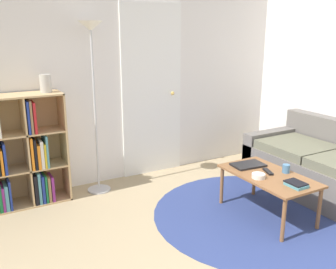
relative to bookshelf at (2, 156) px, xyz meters
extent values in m
cube|color=silver|center=(1.39, 0.21, 0.74)|extent=(7.42, 0.05, 2.60)
cube|color=white|center=(1.78, 0.18, 0.48)|extent=(0.80, 0.02, 2.09)
sphere|color=tan|center=(2.06, 0.15, 0.44)|extent=(0.04, 0.04, 0.04)
cylinder|color=navy|center=(2.13, -1.38, -0.56)|extent=(2.03, 2.03, 0.01)
cube|color=tan|center=(0.62, 0.00, 0.02)|extent=(0.02, 0.34, 1.16)
cube|color=tan|center=(0.05, 0.00, 0.59)|extent=(1.16, 0.34, 0.02)
cube|color=tan|center=(0.05, 0.00, -0.55)|extent=(1.16, 0.34, 0.02)
cube|color=tan|center=(0.05, 0.16, 0.02)|extent=(1.16, 0.02, 1.16)
cube|color=tan|center=(0.23, 0.00, 0.02)|extent=(0.02, 0.32, 1.13)
cube|color=tan|center=(0.05, 0.00, -0.17)|extent=(1.13, 0.32, 0.02)
cube|color=tan|center=(0.05, 0.00, 0.21)|extent=(1.13, 0.32, 0.02)
cube|color=#7F287A|center=(-0.05, -0.05, -0.42)|extent=(0.02, 0.23, 0.25)
cube|color=teal|center=(-0.02, -0.06, -0.41)|extent=(0.03, 0.21, 0.27)
cube|color=navy|center=(0.02, -0.04, -0.39)|extent=(0.02, 0.24, 0.31)
cube|color=black|center=(0.27, -0.06, -0.38)|extent=(0.03, 0.21, 0.32)
cube|color=teal|center=(0.30, -0.07, -0.37)|extent=(0.03, 0.19, 0.34)
cube|color=navy|center=(0.34, -0.05, -0.39)|extent=(0.03, 0.22, 0.30)
cube|color=#196B38|center=(0.37, -0.06, -0.40)|extent=(0.02, 0.22, 0.29)
cube|color=olive|center=(0.40, -0.03, -0.41)|extent=(0.03, 0.27, 0.27)
cube|color=#7F287A|center=(0.44, -0.06, -0.41)|extent=(0.03, 0.21, 0.27)
cube|color=orange|center=(-0.02, -0.04, -0.03)|extent=(0.02, 0.26, 0.25)
cube|color=navy|center=(0.01, -0.04, 0.00)|extent=(0.02, 0.25, 0.31)
cube|color=orange|center=(0.26, -0.05, 0.01)|extent=(0.02, 0.23, 0.33)
cube|color=black|center=(0.30, -0.05, 0.00)|extent=(0.02, 0.24, 0.31)
cube|color=orange|center=(0.33, -0.07, -0.03)|extent=(0.03, 0.20, 0.25)
cube|color=silver|center=(0.36, -0.06, -0.01)|extent=(0.03, 0.21, 0.29)
cube|color=gold|center=(0.39, -0.04, -0.03)|extent=(0.02, 0.25, 0.26)
cube|color=teal|center=(0.41, -0.05, 0.01)|extent=(0.02, 0.24, 0.34)
cube|color=navy|center=(0.26, -0.05, 0.38)|extent=(0.02, 0.23, 0.33)
cube|color=olive|center=(0.29, -0.06, 0.38)|extent=(0.02, 0.21, 0.33)
cube|color=#B21E23|center=(0.32, -0.05, 0.37)|extent=(0.03, 0.23, 0.31)
cylinder|color=#B7B7BC|center=(0.97, -0.05, -0.55)|extent=(0.26, 0.26, 0.01)
cylinder|color=#B7B7BC|center=(0.97, -0.05, 0.37)|extent=(0.02, 0.02, 1.76)
cone|color=white|center=(0.97, -0.05, 1.25)|extent=(0.26, 0.26, 0.10)
cube|color=#66605B|center=(3.13, -1.39, -0.36)|extent=(0.89, 1.79, 0.41)
cube|color=#66605B|center=(3.13, -0.58, -0.29)|extent=(0.89, 0.16, 0.55)
cube|color=#65654F|center=(3.05, -1.03, -0.10)|extent=(0.69, 0.71, 0.10)
cube|color=brown|center=(2.20, -1.45, -0.14)|extent=(0.53, 0.94, 0.02)
cylinder|color=brown|center=(1.98, -1.88, -0.36)|extent=(0.04, 0.04, 0.41)
cylinder|color=brown|center=(1.98, -1.02, -0.36)|extent=(0.04, 0.04, 0.41)
cylinder|color=brown|center=(2.43, -1.88, -0.36)|extent=(0.04, 0.04, 0.41)
cylinder|color=brown|center=(2.43, -1.02, -0.36)|extent=(0.04, 0.04, 0.41)
cube|color=black|center=(2.19, -1.16, -0.12)|extent=(0.34, 0.24, 0.02)
cylinder|color=silver|center=(2.06, -1.47, -0.11)|extent=(0.13, 0.13, 0.04)
cube|color=teal|center=(2.21, -1.78, -0.12)|extent=(0.13, 0.18, 0.03)
cube|color=black|center=(2.21, -1.77, -0.10)|extent=(0.13, 0.18, 0.01)
cylinder|color=teal|center=(2.38, -1.49, -0.09)|extent=(0.07, 0.07, 0.08)
cube|color=black|center=(2.24, -1.40, -0.12)|extent=(0.10, 0.17, 0.02)
cylinder|color=#B7B2A8|center=(0.48, 0.00, 0.69)|extent=(0.11, 0.11, 0.18)
camera|label=1|loc=(-0.29, -3.90, 1.20)|focal=40.00mm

